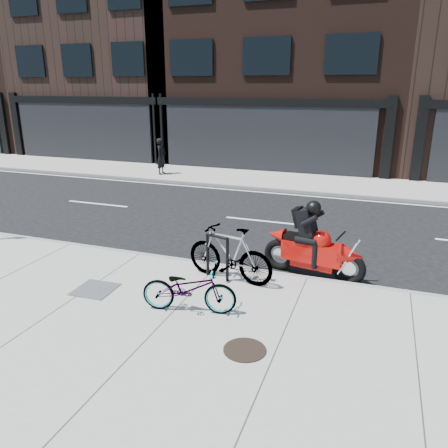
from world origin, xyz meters
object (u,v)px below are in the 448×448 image
at_px(motorcycle, 318,247).
at_px(pedestrian, 161,156).
at_px(utility_grate, 95,289).
at_px(bike_rack, 217,253).
at_px(manhole_cover, 245,350).
at_px(bicycle_front, 189,288).
at_px(bicycle_rear, 230,253).

bearing_deg(motorcycle, pedestrian, 143.94).
xyz_separation_m(pedestrian, utility_grate, (4.28, -11.01, -0.80)).
relative_size(bike_rack, motorcycle, 0.42).
xyz_separation_m(motorcycle, manhole_cover, (-0.58, -3.34, -0.55)).
relative_size(bicycle_front, bicycle_rear, 0.87).
bearing_deg(manhole_cover, utility_grate, 164.02).
distance_m(bike_rack, motorcycle, 2.16).
bearing_deg(bicycle_front, manhole_cover, -134.07).
relative_size(bike_rack, manhole_cover, 1.43).
relative_size(bike_rack, utility_grate, 1.26).
distance_m(bike_rack, pedestrian, 11.57).
bearing_deg(bike_rack, bicycle_front, -88.77).
xyz_separation_m(bike_rack, manhole_cover, (1.32, -2.32, -0.55)).
bearing_deg(bicycle_rear, utility_grate, -49.85).
distance_m(bicycle_front, motorcycle, 3.14).
relative_size(bike_rack, bicycle_front, 0.56).
bearing_deg(motorcycle, manhole_cover, -89.59).
xyz_separation_m(manhole_cover, utility_grate, (-3.39, 0.97, 0.00)).
bearing_deg(pedestrian, bike_rack, -147.88).
bearing_deg(bicycle_front, bicycle_rear, -20.30).
relative_size(bicycle_rear, motorcycle, 0.85).
xyz_separation_m(bicycle_front, manhole_cover, (1.29, -0.83, -0.44)).
bearing_deg(bike_rack, manhole_cover, -60.32).
relative_size(bicycle_rear, manhole_cover, 2.92).
height_order(bicycle_front, utility_grate, bicycle_front).
height_order(bicycle_front, manhole_cover, bicycle_front).
relative_size(bicycle_rear, pedestrian, 1.20).
height_order(bike_rack, utility_grate, bike_rack).
relative_size(bike_rack, bicycle_rear, 0.49).
bearing_deg(utility_grate, motorcycle, 30.85).
bearing_deg(bike_rack, pedestrian, 123.29).
distance_m(bicycle_front, bicycle_rear, 1.51).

